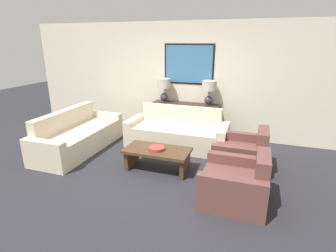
% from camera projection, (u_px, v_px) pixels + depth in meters
% --- Properties ---
extents(ground_plane, '(20.00, 20.00, 0.00)m').
position_uv_depth(ground_plane, '(152.00, 176.00, 4.50)').
color(ground_plane, '#28282D').
extents(back_wall, '(8.39, 0.12, 2.65)m').
position_uv_depth(back_wall, '(189.00, 80.00, 6.21)').
color(back_wall, beige).
rests_on(back_wall, ground_plane).
extents(console_table, '(1.58, 0.37, 0.82)m').
position_uv_depth(console_table, '(185.00, 120.00, 6.26)').
color(console_table, '#332319').
rests_on(console_table, ground_plane).
extents(table_lamp_left, '(0.32, 0.32, 0.56)m').
position_uv_depth(table_lamp_left, '(164.00, 87.00, 6.19)').
color(table_lamp_left, '#333338').
rests_on(table_lamp_left, console_table).
extents(table_lamp_right, '(0.32, 0.32, 0.56)m').
position_uv_depth(table_lamp_right, '(209.00, 89.00, 5.85)').
color(table_lamp_right, '#333338').
rests_on(table_lamp_right, console_table).
extents(couch_by_back_wall, '(2.16, 0.86, 0.83)m').
position_uv_depth(couch_by_back_wall, '(177.00, 133.00, 5.72)').
color(couch_by_back_wall, beige).
rests_on(couch_by_back_wall, ground_plane).
extents(couch_by_side, '(0.86, 2.16, 0.83)m').
position_uv_depth(couch_by_side, '(78.00, 136.00, 5.54)').
color(couch_by_side, beige).
rests_on(couch_by_side, ground_plane).
extents(coffee_table, '(1.15, 0.58, 0.40)m').
position_uv_depth(coffee_table, '(157.00, 155.00, 4.64)').
color(coffee_table, '#4C331E').
rests_on(coffee_table, ground_plane).
extents(decorative_bowl, '(0.29, 0.29, 0.05)m').
position_uv_depth(decorative_bowl, '(157.00, 148.00, 4.57)').
color(decorative_bowl, '#93382D').
rests_on(decorative_bowl, coffee_table).
extents(armchair_near_back_wall, '(0.90, 0.89, 0.78)m').
position_uv_depth(armchair_near_back_wall, '(242.00, 155.00, 4.69)').
color(armchair_near_back_wall, brown).
rests_on(armchair_near_back_wall, ground_plane).
extents(armchair_near_camera, '(0.90, 0.89, 0.78)m').
position_uv_depth(armchair_near_camera, '(236.00, 185.00, 3.72)').
color(armchair_near_camera, brown).
rests_on(armchair_near_camera, ground_plane).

